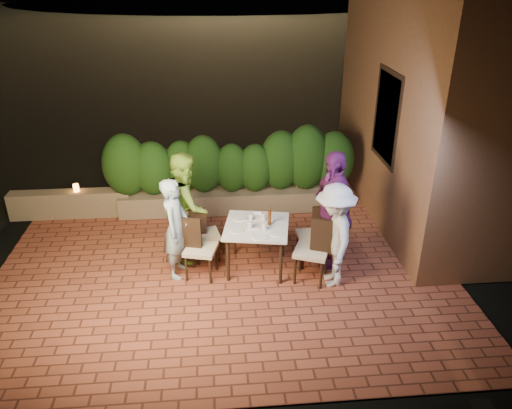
{
  "coord_description": "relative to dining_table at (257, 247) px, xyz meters",
  "views": [
    {
      "loc": [
        -0.09,
        -6.36,
        4.32
      ],
      "look_at": [
        0.51,
        0.32,
        1.05
      ],
      "focal_mm": 35.0,
      "sensor_mm": 36.0,
      "label": 1
    }
  ],
  "objects": [
    {
      "name": "parapet",
      "position": [
        -3.31,
        2.08,
        -0.12
      ],
      "size": [
        2.2,
        0.3,
        0.5
      ],
      "primitive_type": "cube",
      "color": "#7A684D",
      "rests_on": "ground"
    },
    {
      "name": "plate_front",
      "position": [
        0.02,
        -0.35,
        0.38
      ],
      "size": [
        0.25,
        0.25,
        0.01
      ],
      "primitive_type": "cylinder",
      "color": "white",
      "rests_on": "dining_table"
    },
    {
      "name": "window_frame",
      "position": [
        2.3,
        1.28,
        1.62
      ],
      "size": [
        0.06,
        1.15,
        1.55
      ],
      "primitive_type": "cube",
      "color": "black",
      "rests_on": "building_wall"
    },
    {
      "name": "ground",
      "position": [
        -0.51,
        -0.22,
        -0.4
      ],
      "size": [
        400.0,
        400.0,
        0.0
      ],
      "primitive_type": "plane",
      "color": "black",
      "rests_on": "ground"
    },
    {
      "name": "parapet_lamp",
      "position": [
        -3.16,
        2.08,
        0.2
      ],
      "size": [
        0.1,
        0.1,
        0.14
      ],
      "primitive_type": "cylinder",
      "color": "orange",
      "rests_on": "parapet"
    },
    {
      "name": "chair_left_back",
      "position": [
        -0.78,
        0.37,
        0.07
      ],
      "size": [
        0.48,
        0.48,
        0.89
      ],
      "primitive_type": null,
      "rotation": [
        0.0,
        0.0,
        0.19
      ],
      "color": "black",
      "rests_on": "ground"
    },
    {
      "name": "plate_nw",
      "position": [
        -0.3,
        -0.14,
        0.38
      ],
      "size": [
        0.22,
        0.22,
        0.01
      ],
      "primitive_type": "cylinder",
      "color": "white",
      "rests_on": "dining_table"
    },
    {
      "name": "hedge",
      "position": [
        -0.31,
        2.08,
        0.57
      ],
      "size": [
        4.0,
        0.7,
        1.1
      ],
      "primitive_type": null,
      "color": "#193D10",
      "rests_on": "planter"
    },
    {
      "name": "hill",
      "position": [
        1.49,
        59.78,
        -4.38
      ],
      "size": [
        52.0,
        40.0,
        22.0
      ],
      "primitive_type": "ellipsoid",
      "color": "black",
      "rests_on": "ground"
    },
    {
      "name": "terrace_floor",
      "position": [
        -0.51,
        0.28,
        -0.45
      ],
      "size": [
        7.0,
        6.0,
        0.15
      ],
      "primitive_type": "cube",
      "color": "brown",
      "rests_on": "ground"
    },
    {
      "name": "glass_ne",
      "position": [
        0.1,
        -0.15,
        0.44
      ],
      "size": [
        0.07,
        0.07,
        0.12
      ],
      "primitive_type": "cylinder",
      "color": "silver",
      "rests_on": "dining_table"
    },
    {
      "name": "chair_right_back",
      "position": [
        0.88,
        0.1,
        0.11
      ],
      "size": [
        0.48,
        0.48,
        0.97
      ],
      "primitive_type": null,
      "rotation": [
        0.0,
        0.0,
        3.21
      ],
      "color": "black",
      "rests_on": "ground"
    },
    {
      "name": "plate_centre",
      "position": [
        -0.02,
        -0.02,
        0.38
      ],
      "size": [
        0.23,
        0.23,
        0.01
      ],
      "primitive_type": "cylinder",
      "color": "white",
      "rests_on": "dining_table"
    },
    {
      "name": "chair_left_front",
      "position": [
        -0.85,
        -0.14,
        0.11
      ],
      "size": [
        0.55,
        0.55,
        0.97
      ],
      "primitive_type": null,
      "rotation": [
        0.0,
        0.0,
        -0.26
      ],
      "color": "black",
      "rests_on": "ground"
    },
    {
      "name": "glass_nw",
      "position": [
        -0.1,
        -0.1,
        0.44
      ],
      "size": [
        0.07,
        0.07,
        0.12
      ],
      "primitive_type": "cylinder",
      "color": "silver",
      "rests_on": "dining_table"
    },
    {
      "name": "plate_ne",
      "position": [
        0.26,
        -0.28,
        0.38
      ],
      "size": [
        0.2,
        0.2,
        0.01
      ],
      "primitive_type": "cylinder",
      "color": "white",
      "rests_on": "dining_table"
    },
    {
      "name": "building_wall",
      "position": [
        3.09,
        1.78,
        2.12
      ],
      "size": [
        1.6,
        5.0,
        5.0
      ],
      "primitive_type": "cube",
      "color": "brown",
      "rests_on": "ground"
    },
    {
      "name": "diner_blue",
      "position": [
        -1.2,
        -0.06,
        0.41
      ],
      "size": [
        0.5,
        0.64,
        1.57
      ],
      "primitive_type": "imported",
      "rotation": [
        0.0,
        0.0,
        1.34
      ],
      "color": "#9DBBCA",
      "rests_on": "ground"
    },
    {
      "name": "dining_table",
      "position": [
        0.0,
        0.0,
        0.0
      ],
      "size": [
        1.1,
        1.1,
        0.75
      ],
      "primitive_type": null,
      "rotation": [
        0.0,
        0.0,
        -0.18
      ],
      "color": "white",
      "rests_on": "ground"
    },
    {
      "name": "window_pane",
      "position": [
        2.31,
        1.28,
        1.62
      ],
      "size": [
        0.08,
        1.0,
        1.4
      ],
      "primitive_type": "cube",
      "color": "black",
      "rests_on": "building_wall"
    },
    {
      "name": "planter",
      "position": [
        -0.31,
        2.08,
        -0.17
      ],
      "size": [
        4.2,
        0.55,
        0.4
      ],
      "primitive_type": "cube",
      "color": "#7A684D",
      "rests_on": "ground"
    },
    {
      "name": "diner_white",
      "position": [
        1.07,
        -0.49,
        0.42
      ],
      "size": [
        0.65,
        1.06,
        1.58
      ],
      "primitive_type": "imported",
      "rotation": [
        0.0,
        0.0,
        -1.63
      ],
      "color": "silver",
      "rests_on": "ground"
    },
    {
      "name": "plate_sw",
      "position": [
        -0.23,
        0.25,
        0.38
      ],
      "size": [
        0.24,
        0.24,
        0.01
      ],
      "primitive_type": "cylinder",
      "color": "white",
      "rests_on": "dining_table"
    },
    {
      "name": "diner_green",
      "position": [
        -1.06,
        0.5,
        0.51
      ],
      "size": [
        0.7,
        0.88,
        1.76
      ],
      "primitive_type": "imported",
      "rotation": [
        0.0,
        0.0,
        1.61
      ],
      "color": "#8BBE3B",
      "rests_on": "ground"
    },
    {
      "name": "plate_se",
      "position": [
        0.31,
        0.17,
        0.38
      ],
      "size": [
        0.2,
        0.2,
        0.01
      ],
      "primitive_type": "cylinder",
      "color": "white",
      "rests_on": "dining_table"
    },
    {
      "name": "beer_bottle",
      "position": [
        0.19,
        0.01,
        0.53
      ],
      "size": [
        0.06,
        0.06,
        0.3
      ],
      "primitive_type": null,
      "color": "#51270D",
      "rests_on": "dining_table"
    },
    {
      "name": "glass_se",
      "position": [
        0.13,
        0.14,
        0.44
      ],
      "size": [
        0.07,
        0.07,
        0.12
      ],
      "primitive_type": "cylinder",
      "color": "silver",
      "rests_on": "dining_table"
    },
    {
      "name": "chair_right_front",
      "position": [
        0.78,
        -0.39,
        0.14
      ],
      "size": [
        0.62,
        0.62,
        1.03
      ],
      "primitive_type": null,
      "rotation": [
        0.0,
        0.0,
        2.76
      ],
      "color": "black",
      "rests_on": "ground"
    },
    {
      "name": "bowl",
      "position": [
        0.04,
        0.28,
        0.4
      ],
      "size": [
        0.19,
        0.19,
        0.04
      ],
      "primitive_type": "imported",
      "rotation": [
        0.0,
        0.0,
        -0.01
      ],
      "color": "white",
      "rests_on": "dining_table"
    },
    {
      "name": "diner_purple",
      "position": [
        1.16,
        0.05,
        0.56
      ],
      "size": [
        0.67,
        1.17,
        1.88
      ],
      "primitive_type": "imported",
      "rotation": [
        0.0,
        0.0,
        -1.37
      ],
      "color": "#6C2468",
      "rests_on": "ground"
    },
    {
      "name": "glass_sw",
      "position": [
        -0.07,
        0.16,
        0.43
      ],
      "size": [
        0.07,
        0.07,
        0.11
      ],
      "primitive_type": "cylinder",
      "color": "silver",
      "rests_on": "dining_table"
    }
  ]
}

